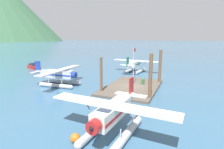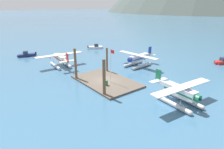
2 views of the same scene
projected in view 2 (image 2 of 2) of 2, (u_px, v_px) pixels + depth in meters
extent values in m
plane|color=#38607F|center=(106.00, 82.00, 34.49)|extent=(1200.00, 1200.00, 0.00)
cube|color=brown|center=(106.00, 81.00, 34.44)|extent=(12.19, 7.64, 0.30)
cylinder|color=brown|center=(76.00, 64.00, 34.67)|extent=(0.44, 0.44, 5.81)
cylinder|color=brown|center=(104.00, 78.00, 28.28)|extent=(0.47, 0.47, 5.72)
cylinder|color=brown|center=(107.00, 60.00, 38.60)|extent=(0.37, 0.37, 5.05)
cylinder|color=silver|center=(111.00, 66.00, 32.66)|extent=(0.08, 0.08, 5.82)
cube|color=red|center=(112.00, 52.00, 31.46)|extent=(0.90, 0.03, 0.56)
sphere|color=gold|center=(111.00, 49.00, 31.66)|extent=(0.10, 0.10, 0.10)
cylinder|color=#33663D|center=(106.00, 83.00, 32.22)|extent=(0.58, 0.58, 0.88)
torus|color=#33663D|center=(106.00, 83.00, 32.22)|extent=(0.62, 0.62, 0.04)
sphere|color=orange|center=(65.00, 61.00, 45.93)|extent=(0.71, 0.71, 0.71)
cylinder|color=#B7BABF|center=(142.00, 66.00, 42.44)|extent=(1.08, 5.63, 0.64)
sphere|color=#B7BABF|center=(134.00, 69.00, 40.66)|extent=(0.64, 0.64, 0.64)
cylinder|color=#B7BABF|center=(134.00, 64.00, 44.18)|extent=(1.08, 5.63, 0.64)
sphere|color=#B7BABF|center=(125.00, 66.00, 42.39)|extent=(0.64, 0.64, 0.64)
cylinder|color=#B7BABF|center=(139.00, 64.00, 41.45)|extent=(0.10, 0.10, 0.70)
cylinder|color=#B7BABF|center=(146.00, 62.00, 42.98)|extent=(0.10, 0.10, 0.70)
cylinder|color=#B7BABF|center=(130.00, 62.00, 43.19)|extent=(0.10, 0.10, 0.70)
cylinder|color=#B7BABF|center=(137.00, 60.00, 44.71)|extent=(0.10, 0.10, 0.70)
cube|color=silver|center=(138.00, 58.00, 42.76)|extent=(1.62, 4.88, 1.20)
cube|color=#1E389E|center=(138.00, 58.00, 42.80)|extent=(1.63, 4.79, 0.24)
cube|color=#283347|center=(135.00, 57.00, 41.96)|extent=(1.14, 1.18, 0.56)
cube|color=silver|center=(137.00, 55.00, 42.34)|extent=(10.48, 2.22, 0.14)
cylinder|color=#1E389E|center=(145.00, 58.00, 40.93)|extent=(0.63, 0.13, 0.84)
cylinder|color=#1E389E|center=(130.00, 55.00, 43.98)|extent=(0.63, 0.13, 0.84)
cylinder|color=#1E389E|center=(130.00, 60.00, 41.04)|extent=(1.00, 0.67, 0.96)
cone|color=black|center=(128.00, 60.00, 40.76)|extent=(0.39, 0.38, 0.36)
cube|color=silver|center=(147.00, 55.00, 44.80)|extent=(0.61, 2.23, 0.56)
cube|color=#1E389E|center=(150.00, 51.00, 45.08)|extent=(0.20, 1.01, 1.90)
cube|color=silver|center=(149.00, 54.00, 45.27)|extent=(3.25, 1.05, 0.10)
cylinder|color=#B7BABF|center=(184.00, 99.00, 27.42)|extent=(5.64, 1.16, 0.64)
sphere|color=#B7BABF|center=(202.00, 108.00, 25.20)|extent=(0.64, 0.64, 0.64)
cylinder|color=#B7BABF|center=(172.00, 104.00, 26.15)|extent=(5.64, 1.16, 0.64)
sphere|color=#B7BABF|center=(190.00, 113.00, 23.93)|extent=(0.64, 0.64, 0.64)
cylinder|color=#B7BABF|center=(192.00, 98.00, 26.24)|extent=(0.10, 0.10, 0.70)
cylinder|color=#B7BABF|center=(178.00, 92.00, 28.14)|extent=(0.10, 0.10, 0.70)
cylinder|color=#B7BABF|center=(180.00, 103.00, 24.97)|extent=(0.10, 0.10, 0.70)
cylinder|color=#B7BABF|center=(166.00, 96.00, 26.88)|extent=(0.10, 0.10, 0.70)
cube|color=white|center=(180.00, 91.00, 26.24)|extent=(4.90, 1.69, 1.20)
cube|color=#196B47|center=(180.00, 92.00, 26.27)|extent=(4.80, 1.70, 0.24)
cube|color=#283347|center=(187.00, 92.00, 25.27)|extent=(1.19, 1.15, 0.56)
cube|color=white|center=(182.00, 87.00, 25.77)|extent=(2.37, 10.49, 0.14)
cylinder|color=#196B47|center=(192.00, 86.00, 27.00)|extent=(0.14, 0.63, 0.84)
cylinder|color=#196B47|center=(171.00, 93.00, 24.77)|extent=(0.14, 0.63, 0.84)
cylinder|color=#196B47|center=(198.00, 99.00, 24.10)|extent=(0.69, 1.01, 0.96)
cone|color=black|center=(201.00, 100.00, 23.74)|extent=(0.38, 0.39, 0.36)
cube|color=white|center=(162.00, 83.00, 28.78)|extent=(2.23, 0.65, 0.56)
cube|color=#196B47|center=(158.00, 76.00, 29.21)|extent=(1.01, 0.21, 1.90)
cube|color=white|center=(158.00, 80.00, 29.38)|extent=(1.10, 3.26, 0.10)
cylinder|color=#B7BABF|center=(55.00, 66.00, 42.49)|extent=(5.63, 1.00, 0.64)
sphere|color=#B7BABF|center=(51.00, 63.00, 44.67)|extent=(0.64, 0.64, 0.64)
cylinder|color=#B7BABF|center=(66.00, 64.00, 43.82)|extent=(5.63, 1.00, 0.64)
sphere|color=#B7BABF|center=(62.00, 61.00, 45.99)|extent=(0.64, 0.64, 0.64)
cylinder|color=#B7BABF|center=(53.00, 62.00, 43.20)|extent=(0.10, 0.10, 0.70)
cylinder|color=#B7BABF|center=(57.00, 64.00, 41.33)|extent=(0.10, 0.10, 0.70)
cylinder|color=#B7BABF|center=(64.00, 60.00, 44.52)|extent=(0.10, 0.10, 0.70)
cylinder|color=#B7BABF|center=(68.00, 62.00, 42.66)|extent=(0.10, 0.10, 0.70)
cube|color=silver|center=(60.00, 58.00, 42.61)|extent=(4.87, 1.55, 1.20)
cube|color=#B21E1E|center=(60.00, 58.00, 42.64)|extent=(4.78, 1.56, 0.24)
cube|color=#283347|center=(58.00, 56.00, 43.33)|extent=(1.17, 1.12, 0.56)
cube|color=silver|center=(60.00, 55.00, 42.61)|extent=(2.06, 10.47, 0.14)
cylinder|color=#B21E1E|center=(50.00, 58.00, 41.56)|extent=(0.12, 0.63, 0.84)
cylinder|color=#B21E1E|center=(69.00, 55.00, 43.89)|extent=(0.12, 0.63, 0.84)
cylinder|color=#B21E1E|center=(56.00, 55.00, 44.71)|extent=(0.66, 1.00, 0.96)
cone|color=black|center=(55.00, 55.00, 45.05)|extent=(0.37, 0.38, 0.36)
cube|color=silver|center=(66.00, 61.00, 40.05)|extent=(2.22, 0.58, 0.56)
cube|color=#B21E1E|center=(67.00, 58.00, 39.06)|extent=(1.01, 0.18, 1.90)
cube|color=silver|center=(67.00, 61.00, 39.39)|extent=(1.00, 3.24, 0.10)
cube|color=#B2231E|center=(224.00, 62.00, 45.22)|extent=(2.94, 4.46, 0.70)
sphere|color=#B2231E|center=(216.00, 63.00, 44.67)|extent=(0.70, 0.70, 0.70)
cube|color=#283347|center=(223.00, 59.00, 44.89)|extent=(1.46, 1.52, 0.80)
cube|color=navy|center=(27.00, 55.00, 51.51)|extent=(2.25, 4.40, 0.70)
sphere|color=navy|center=(18.00, 56.00, 50.60)|extent=(0.70, 0.70, 0.70)
cube|color=#283347|center=(25.00, 53.00, 51.12)|extent=(1.30, 1.38, 0.80)
cube|color=black|center=(36.00, 53.00, 52.41)|extent=(0.41, 0.38, 0.80)
cube|color=silver|center=(95.00, 47.00, 60.92)|extent=(3.41, 4.38, 0.70)
sphere|color=silver|center=(102.00, 47.00, 61.18)|extent=(0.70, 0.70, 0.70)
cube|color=#283347|center=(96.00, 45.00, 60.70)|extent=(1.55, 1.59, 0.80)
cube|color=black|center=(88.00, 47.00, 60.54)|extent=(0.47, 0.46, 0.80)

